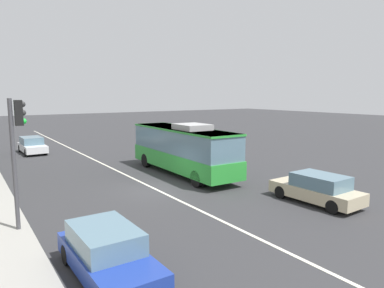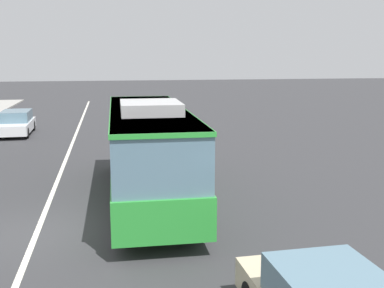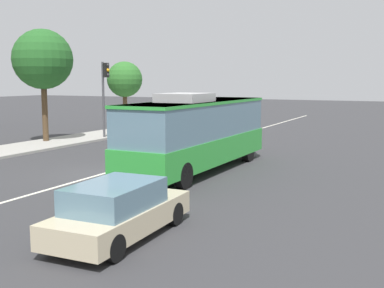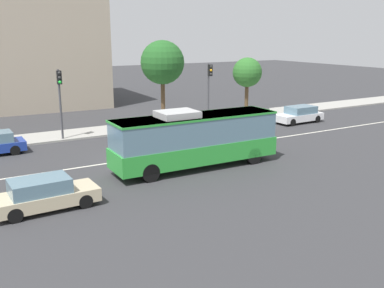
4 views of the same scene
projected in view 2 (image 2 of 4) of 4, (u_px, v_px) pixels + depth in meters
ground_plane at (37, 233)px, 12.88m from camera, size 160.00×160.00×0.00m
lane_centre_line at (37, 233)px, 12.88m from camera, size 76.00×0.16×0.01m
transit_bus at (149, 148)px, 15.58m from camera, size 10.03×2.63×3.46m
sedan_white at (16, 123)px, 28.87m from camera, size 4.55×1.92×1.46m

